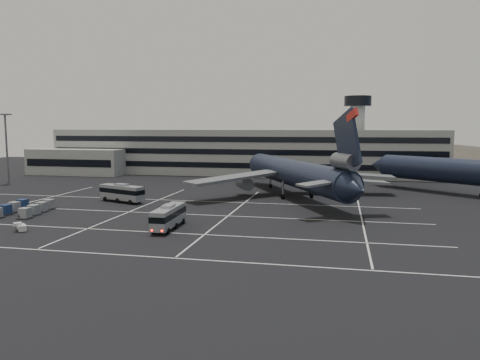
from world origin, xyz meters
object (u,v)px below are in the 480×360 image
bus_far (122,192)px  uld_cluster (24,209)px  trijet_main (295,173)px  bus_near (169,216)px

bus_far → uld_cluster: bearing=165.3°
trijet_main → uld_cluster: trijet_main is taller
trijet_main → uld_cluster: (-44.15, -28.10, -4.37)m
bus_far → uld_cluster: (-11.01, -15.00, -1.14)m
bus_far → uld_cluster: size_ratio=0.89×
trijet_main → bus_far: size_ratio=5.04×
trijet_main → bus_near: (-15.30, -34.06, -3.29)m
trijet_main → bus_near: trijet_main is taller
bus_far → uld_cluster: 18.64m
bus_near → bus_far: bearing=128.4°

